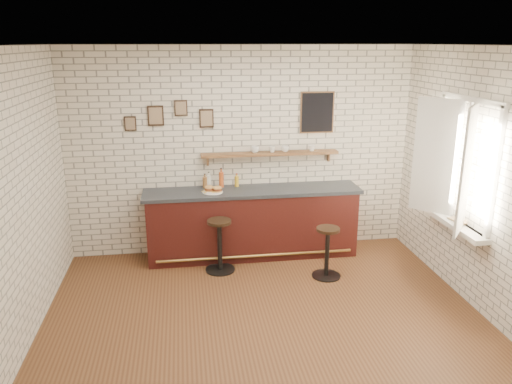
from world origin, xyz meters
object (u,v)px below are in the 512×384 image
shelf_cup_b (272,149)px  shelf_cup_c (285,149)px  shelf_cup_a (255,149)px  condiment_bottle_yellow (237,181)px  sandwich_plate (213,192)px  book_upper (454,220)px  bar_counter (253,223)px  bitters_bottle_amber (221,179)px  ciabatta_sandwich (213,189)px  bar_stool_right (327,251)px  bitters_bottle_white (209,181)px  book_lower (454,221)px  bitters_bottle_brown (205,182)px  shelf_cup_d (312,148)px  bar_stool_left (220,244)px

shelf_cup_b → shelf_cup_c: 0.19m
shelf_cup_a → shelf_cup_b: 0.25m
shelf_cup_b → condiment_bottle_yellow: bearing=143.1°
sandwich_plate → book_upper: bearing=-26.5°
bar_counter → bitters_bottle_amber: size_ratio=10.89×
ciabatta_sandwich → shelf_cup_c: shelf_cup_c is taller
condiment_bottle_yellow → bar_stool_right: size_ratio=0.28×
bitters_bottle_amber → book_upper: size_ratio=1.40×
shelf_cup_a → book_upper: size_ratio=0.60×
bitters_bottle_white → shelf_cup_c: size_ratio=2.15×
bar_counter → book_lower: size_ratio=12.55×
bitters_bottle_brown → book_upper: 3.37m
shelf_cup_d → sandwich_plate: bearing=-156.9°
condiment_bottle_yellow → shelf_cup_c: (0.71, 0.01, 0.45)m
ciabatta_sandwich → bar_stool_left: size_ratio=0.33×
bar_stool_left → condiment_bottle_yellow: bearing=64.1°
ciabatta_sandwich → bar_stool_left: 0.78m
ciabatta_sandwich → bar_counter: bearing=5.8°
sandwich_plate → bitters_bottle_white: 0.26m
bar_stool_right → shelf_cup_d: bearing=88.6°
bar_counter → shelf_cup_b: size_ratio=33.01×
condiment_bottle_yellow → bar_stool_right: bearing=-43.8°
bar_counter → ciabatta_sandwich: ciabatta_sandwich is taller
condiment_bottle_yellow → bar_stool_left: 1.00m
book_lower → shelf_cup_c: bearing=121.0°
bitters_bottle_white → shelf_cup_d: bearing=0.4°
sandwich_plate → book_lower: size_ratio=1.13×
bar_counter → ciabatta_sandwich: size_ratio=12.85×
bitters_bottle_amber → shelf_cup_b: (0.75, 0.01, 0.42)m
ciabatta_sandwich → condiment_bottle_yellow: (0.36, 0.25, 0.03)m
bar_stool_left → shelf_cup_b: size_ratio=7.83×
sandwich_plate → shelf_cup_b: size_ratio=2.98×
book_lower → bitters_bottle_brown: bearing=135.1°
bar_counter → bitters_bottle_amber: bitters_bottle_amber is taller
bar_stool_left → shelf_cup_a: 1.45m
book_lower → bitters_bottle_white: bearing=134.6°
shelf_cup_c → book_upper: shelf_cup_c is taller
bitters_bottle_brown → bar_stool_right: size_ratio=0.30×
bitters_bottle_amber → condiment_bottle_yellow: size_ratio=1.47×
bitters_bottle_brown → book_lower: bitters_bottle_brown is taller
ciabatta_sandwich → shelf_cup_a: size_ratio=1.98×
bitters_bottle_brown → bitters_bottle_white: bitters_bottle_white is taller
shelf_cup_c → shelf_cup_d: bearing=-56.7°
bar_stool_left → shelf_cup_d: (1.42, 0.66, 1.15)m
bar_stool_left → bitters_bottle_white: bearing=97.9°
bar_stool_left → bar_stool_right: bearing=-15.8°
bitters_bottle_brown → book_upper: bitters_bottle_brown is taller
sandwich_plate → book_upper: size_ratio=1.38×
book_lower → shelf_cup_a: bearing=127.4°
bitters_bottle_brown → book_lower: bearing=-29.6°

